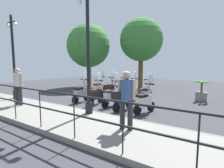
# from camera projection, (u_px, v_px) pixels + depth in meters

# --- Properties ---
(ground_plane) EXTENTS (28.00, 28.00, 0.00)m
(ground_plane) POSITION_uv_depth(u_px,v_px,m) (118.00, 104.00, 8.43)
(ground_plane) COLOR #38383D
(promenade_walkway) EXTENTS (2.20, 20.00, 0.15)m
(promenade_walkway) POSITION_uv_depth(u_px,v_px,m) (69.00, 120.00, 5.82)
(promenade_walkway) COLOR gray
(promenade_walkway) RESTS_ON ground_plane
(fence_railing) EXTENTS (0.04, 16.03, 1.07)m
(fence_railing) POSITION_uv_depth(u_px,v_px,m) (40.00, 101.00, 4.85)
(fence_railing) COLOR black
(fence_railing) RESTS_ON promenade_walkway
(lamp_post_near) EXTENTS (0.26, 0.90, 4.45)m
(lamp_post_near) POSITION_uv_depth(u_px,v_px,m) (88.00, 58.00, 6.07)
(lamp_post_near) COLOR black
(lamp_post_near) RESTS_ON promenade_walkway
(lamp_post_far) EXTENTS (0.26, 0.90, 4.17)m
(lamp_post_far) POSITION_uv_depth(u_px,v_px,m) (14.00, 62.00, 8.80)
(lamp_post_far) COLOR black
(lamp_post_far) RESTS_ON promenade_walkway
(pedestrian_with_bag) EXTENTS (0.39, 0.64, 1.59)m
(pedestrian_with_bag) POSITION_uv_depth(u_px,v_px,m) (126.00, 96.00, 4.66)
(pedestrian_with_bag) COLOR #28282D
(pedestrian_with_bag) RESTS_ON promenade_walkway
(pedestrian_distant) EXTENTS (0.37, 0.48, 1.59)m
(pedestrian_distant) POSITION_uv_depth(u_px,v_px,m) (18.00, 84.00, 7.42)
(pedestrian_distant) COLOR #28282D
(pedestrian_distant) RESTS_ON promenade_walkway
(tree_large) EXTENTS (3.47, 3.47, 5.06)m
(tree_large) POSITION_uv_depth(u_px,v_px,m) (88.00, 46.00, 14.12)
(tree_large) COLOR brown
(tree_large) RESTS_ON ground_plane
(tree_distant) EXTENTS (3.32, 3.32, 5.40)m
(tree_distant) POSITION_uv_depth(u_px,v_px,m) (141.00, 40.00, 13.54)
(tree_distant) COLOR brown
(tree_distant) RESTS_ON ground_plane
(potted_palm) EXTENTS (1.06, 0.66, 1.05)m
(potted_palm) POSITION_uv_depth(u_px,v_px,m) (201.00, 92.00, 9.02)
(potted_palm) COLOR slate
(potted_palm) RESTS_ON ground_plane
(scooter_near_0) EXTENTS (1.20, 0.53, 1.54)m
(scooter_near_0) POSITION_uv_depth(u_px,v_px,m) (144.00, 101.00, 6.76)
(scooter_near_0) COLOR black
(scooter_near_0) RESTS_ON ground_plane
(scooter_near_1) EXTENTS (1.23, 0.47, 1.54)m
(scooter_near_1) POSITION_uv_depth(u_px,v_px,m) (123.00, 99.00, 7.18)
(scooter_near_1) COLOR black
(scooter_near_1) RESTS_ON ground_plane
(scooter_near_2) EXTENTS (1.23, 0.45, 1.54)m
(scooter_near_2) POSITION_uv_depth(u_px,v_px,m) (111.00, 96.00, 7.81)
(scooter_near_2) COLOR black
(scooter_near_2) RESTS_ON ground_plane
(scooter_near_3) EXTENTS (1.23, 0.44, 1.54)m
(scooter_near_3) POSITION_uv_depth(u_px,v_px,m) (96.00, 95.00, 8.14)
(scooter_near_3) COLOR black
(scooter_near_3) RESTS_ON ground_plane
(scooter_near_4) EXTENTS (1.23, 0.44, 1.54)m
(scooter_near_4) POSITION_uv_depth(u_px,v_px,m) (81.00, 93.00, 8.63)
(scooter_near_4) COLOR black
(scooter_near_4) RESTS_ON ground_plane
(scooter_far_0) EXTENTS (1.23, 0.44, 1.54)m
(scooter_far_0) POSITION_uv_depth(u_px,v_px,m) (147.00, 94.00, 8.40)
(scooter_far_0) COLOR black
(scooter_far_0) RESTS_ON ground_plane
(scooter_far_1) EXTENTS (1.23, 0.44, 1.54)m
(scooter_far_1) POSITION_uv_depth(u_px,v_px,m) (133.00, 92.00, 8.99)
(scooter_far_1) COLOR black
(scooter_far_1) RESTS_ON ground_plane
(scooter_far_2) EXTENTS (1.23, 0.44, 1.54)m
(scooter_far_2) POSITION_uv_depth(u_px,v_px,m) (121.00, 90.00, 9.50)
(scooter_far_2) COLOR black
(scooter_far_2) RESTS_ON ground_plane
(scooter_far_3) EXTENTS (1.23, 0.44, 1.54)m
(scooter_far_3) POSITION_uv_depth(u_px,v_px,m) (109.00, 89.00, 9.84)
(scooter_far_3) COLOR black
(scooter_far_3) RESTS_ON ground_plane
(scooter_far_4) EXTENTS (1.23, 0.44, 1.54)m
(scooter_far_4) POSITION_uv_depth(u_px,v_px,m) (99.00, 88.00, 10.33)
(scooter_far_4) COLOR black
(scooter_far_4) RESTS_ON ground_plane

